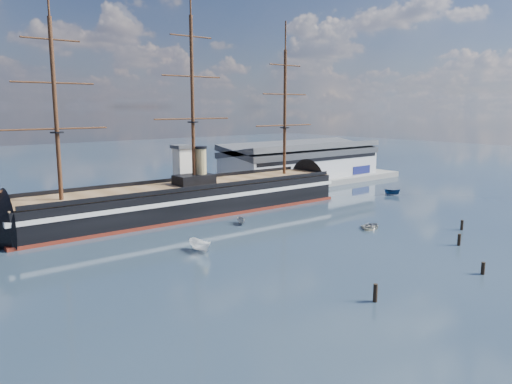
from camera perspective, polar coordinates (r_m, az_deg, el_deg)
ground at (r=116.73m, az=-0.99°, el=-3.96°), size 600.00×600.00×0.00m
quay at (r=150.99m, az=-6.64°, el=-0.88°), size 180.00×18.00×2.00m
warehouse at (r=183.15m, az=5.25°, el=3.53°), size 63.00×21.00×11.60m
quay_tower at (r=143.29m, az=-8.40°, el=2.46°), size 5.00×5.00×15.00m
warship at (r=128.93m, az=-8.43°, el=-0.92°), size 113.09×18.59×53.94m
motorboat_a at (r=97.48m, az=-6.39°, el=-6.79°), size 7.35×2.80×2.92m
motorboat_b at (r=116.93m, az=13.13°, el=-4.19°), size 1.20×2.90×1.34m
motorboat_c at (r=119.05m, az=-1.70°, el=-3.69°), size 5.28×3.79×1.99m
motorboat_e at (r=118.55m, az=12.96°, el=-3.99°), size 1.43×3.24×1.48m
motorboat_f at (r=163.84m, az=15.30°, el=-0.33°), size 6.02×4.44×2.28m
piling_near_left at (r=75.12m, az=13.43°, el=-12.11°), size 0.64×0.64×3.39m
piling_near_mid at (r=92.42m, az=24.47°, el=-8.55°), size 0.64×0.64×2.80m
piling_near_right at (r=108.99m, az=22.16°, el=-5.68°), size 0.64×0.64×3.09m
piling_far_right at (r=122.67m, az=22.44°, el=-4.03°), size 0.64×0.64×3.00m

